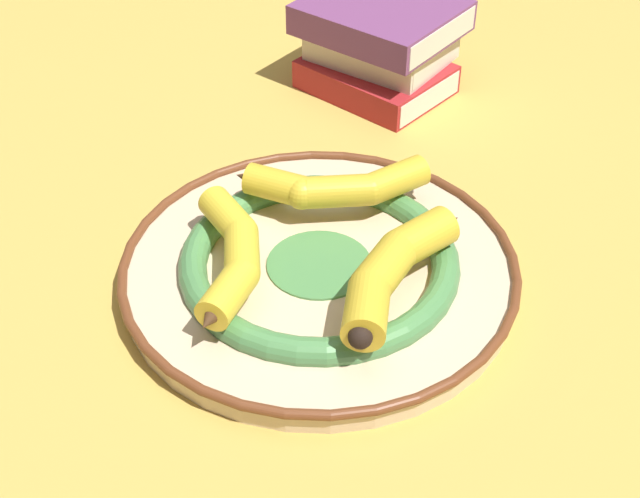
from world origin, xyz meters
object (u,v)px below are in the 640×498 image
at_px(banana_a, 334,186).
at_px(book_stack, 381,45).
at_px(banana_c, 233,255).
at_px(banana_b, 393,268).
at_px(decorative_bowl, 320,267).

bearing_deg(banana_a, book_stack, 73.44).
bearing_deg(banana_a, banana_c, -135.59).
relative_size(banana_b, book_stack, 0.66).
xyz_separation_m(banana_b, book_stack, (-0.42, 0.12, 0.00)).
distance_m(banana_a, banana_c, 0.14).
height_order(banana_a, book_stack, book_stack).
bearing_deg(banana_b, book_stack, -152.24).
height_order(banana_b, banana_c, banana_b).
bearing_deg(banana_a, decorative_bowl, -104.70).
bearing_deg(banana_c, book_stack, -25.50).
distance_m(banana_b, book_stack, 0.43).
height_order(decorative_bowl, banana_c, banana_c).
relative_size(banana_b, banana_c, 0.82).
distance_m(decorative_bowl, book_stack, 0.40).
relative_size(banana_a, banana_c, 1.06).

